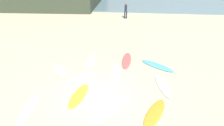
% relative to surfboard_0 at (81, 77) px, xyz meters
% --- Properties ---
extents(ground_plane, '(120.00, 120.00, 0.00)m').
position_rel_surfboard_0_xyz_m(ground_plane, '(1.13, -1.55, -0.04)').
color(ground_plane, '#C6B28E').
extents(surfboard_0, '(1.89, 1.70, 0.08)m').
position_rel_surfboard_0_xyz_m(surfboard_0, '(0.00, 0.00, 0.00)').
color(surfboard_0, white).
rests_on(surfboard_0, ground_plane).
extents(surfboard_1, '(0.69, 2.23, 0.08)m').
position_rel_surfboard_0_xyz_m(surfboard_1, '(0.05, 2.16, -0.00)').
color(surfboard_1, silver).
rests_on(surfboard_1, ground_plane).
extents(surfboard_2, '(0.66, 2.51, 0.07)m').
position_rel_surfboard_0_xyz_m(surfboard_2, '(1.79, 0.62, -0.00)').
color(surfboard_2, '#ECE4CB').
rests_on(surfboard_2, ground_plane).
extents(surfboard_3, '(0.75, 2.09, 0.09)m').
position_rel_surfboard_0_xyz_m(surfboard_3, '(0.36, -1.72, 0.00)').
color(surfboard_3, yellow).
rests_on(surfboard_3, ground_plane).
extents(surfboard_4, '(1.53, 1.92, 0.08)m').
position_rel_surfboard_0_xyz_m(surfboard_4, '(-1.44, 0.72, 0.00)').
color(surfboard_4, '#F4E1BF').
rests_on(surfboard_4, ground_plane).
extents(surfboard_5, '(0.55, 2.55, 0.07)m').
position_rel_surfboard_0_xyz_m(surfboard_5, '(2.24, 2.60, -0.01)').
color(surfboard_5, '#D55452').
rests_on(surfboard_5, ground_plane).
extents(surfboard_6, '(2.11, 1.93, 0.09)m').
position_rel_surfboard_0_xyz_m(surfboard_6, '(4.09, 2.02, 0.00)').
color(surfboard_6, '#4EA2E2').
rests_on(surfboard_6, ground_plane).
extents(surfboard_7, '(1.26, 2.19, 0.07)m').
position_rel_surfboard_0_xyz_m(surfboard_7, '(3.71, -2.58, -0.01)').
color(surfboard_7, orange).
rests_on(surfboard_7, ground_plane).
extents(surfboard_8, '(1.87, 2.46, 0.07)m').
position_rel_surfboard_0_xyz_m(surfboard_8, '(2.01, -2.54, -0.01)').
color(surfboard_8, white).
rests_on(surfboard_8, ground_plane).
extents(surfboard_9, '(0.93, 2.31, 0.08)m').
position_rel_surfboard_0_xyz_m(surfboard_9, '(4.25, -0.36, 0.00)').
color(surfboard_9, white).
rests_on(surfboard_9, ground_plane).
extents(surfboard_10, '(0.80, 2.33, 0.06)m').
position_rel_surfboard_0_xyz_m(surfboard_10, '(-1.41, -3.01, -0.01)').
color(surfboard_10, white).
rests_on(surfboard_10, ground_plane).
extents(beachgoer_near, '(0.34, 0.33, 1.71)m').
position_rel_surfboard_0_xyz_m(beachgoer_near, '(1.33, 14.80, 0.91)').
color(beachgoer_near, '#191E33').
rests_on(beachgoer_near, ground_plane).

